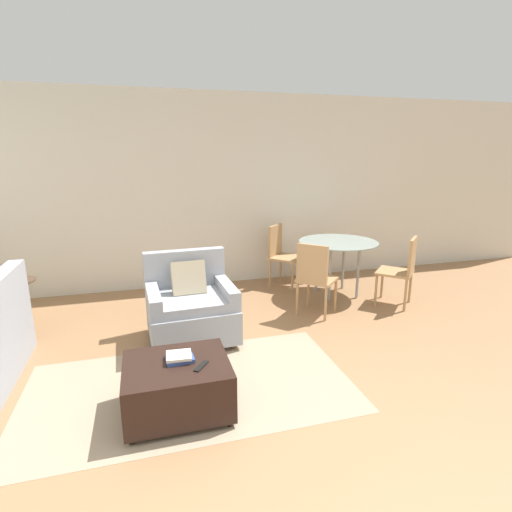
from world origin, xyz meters
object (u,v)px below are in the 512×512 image
side_table (19,297)px  dining_table (338,248)px  picture_frame (15,272)px  dining_chair_near_right (403,267)px  dining_chair_far_left (281,251)px  armchair (191,307)px  dining_chair_near_left (315,275)px  tv_remote_primary (201,366)px  ottoman (178,385)px  book_stack (180,358)px

side_table → dining_table: 3.88m
picture_frame → dining_chair_near_right: bearing=-5.6°
dining_chair_far_left → dining_chair_near_right: bearing=-45.0°
dining_table → armchair: bearing=-158.8°
dining_table → picture_frame: bearing=-177.6°
side_table → dining_chair_near_left: bearing=-7.6°
dining_table → side_table: bearing=-177.6°
tv_remote_primary → picture_frame: (-1.69, 1.98, 0.28)m
dining_table → dining_chair_far_left: size_ratio=1.18×
armchair → dining_chair_far_left: size_ratio=1.01×
ottoman → tv_remote_primary: bearing=-30.9°
tv_remote_primary → dining_chair_far_left: (1.58, 2.75, 0.11)m
picture_frame → dining_table: bearing=2.4°
tv_remote_primary → dining_table: dining_table is taller
dining_chair_near_right → side_table: bearing=174.4°
armchair → book_stack: 1.23m
dining_table → dining_chair_far_left: bearing=135.0°
tv_remote_primary → dining_chair_far_left: 3.17m
side_table → armchair: bearing=-20.3°
book_stack → dining_chair_near_right: dining_chair_near_right is taller
side_table → dining_chair_far_left: (3.27, 0.77, 0.10)m
dining_table → book_stack: bearing=-139.0°
ottoman → dining_chair_far_left: (1.75, 2.65, 0.30)m
book_stack → dining_chair_far_left: size_ratio=0.23×
ottoman → tv_remote_primary: (0.17, -0.10, 0.19)m
book_stack → picture_frame: picture_frame is taller
ottoman → book_stack: book_stack is taller
dining_table → dining_chair_near_left: size_ratio=1.18×
dining_table → ottoman: bearing=-139.0°
dining_chair_near_right → tv_remote_primary: bearing=-151.0°
armchair → ottoman: 1.26m
side_table → dining_chair_far_left: bearing=13.2°
armchair → dining_chair_far_left: 2.07m
tv_remote_primary → dining_chair_near_left: dining_chair_near_left is taller
book_stack → dining_chair_near_left: 2.23m
book_stack → tv_remote_primary: (0.14, -0.12, -0.02)m
dining_table → dining_chair_near_right: (0.60, -0.60, -0.15)m
tv_remote_primary → dining_chair_near_left: 2.21m
armchair → ottoman: bearing=-101.5°
armchair → dining_chair_near_right: (2.70, 0.21, 0.17)m
book_stack → tv_remote_primary: bearing=-41.1°
side_table → dining_table: dining_table is taller
tv_remote_primary → dining_chair_near_left: bearing=44.4°
tv_remote_primary → dining_chair_far_left: dining_chair_far_left is taller
dining_chair_near_right → armchair: bearing=-175.5°
book_stack → dining_chair_near_right: 3.25m
armchair → book_stack: armchair is taller
dining_chair_near_left → dining_table: bearing=45.0°
armchair → book_stack: bearing=-100.4°
ottoman → tv_remote_primary: tv_remote_primary is taller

